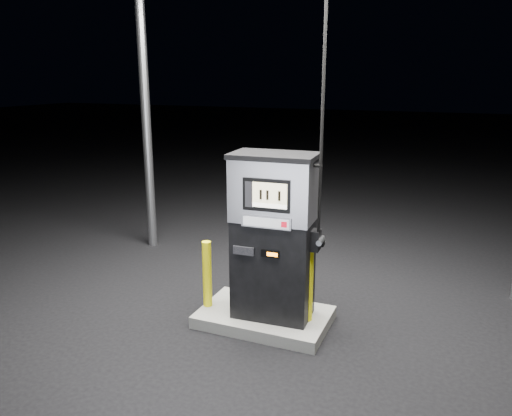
% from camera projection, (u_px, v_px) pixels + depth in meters
% --- Properties ---
extents(ground, '(80.00, 80.00, 0.00)m').
position_uv_depth(ground, '(264.00, 322.00, 6.29)').
color(ground, black).
rests_on(ground, ground).
extents(pump_island, '(1.60, 1.00, 0.15)m').
position_uv_depth(pump_island, '(264.00, 317.00, 6.27)').
color(pump_island, slate).
rests_on(pump_island, ground).
extents(fuel_dispenser, '(1.12, 0.65, 4.17)m').
position_uv_depth(fuel_dispenser, '(274.00, 235.00, 5.92)').
color(fuel_dispenser, black).
rests_on(fuel_dispenser, pump_island).
extents(bollard_left, '(0.12, 0.12, 0.86)m').
position_uv_depth(bollard_left, '(207.00, 274.00, 6.32)').
color(bollard_left, '#FFF40E').
rests_on(bollard_left, pump_island).
extents(bollard_right, '(0.17, 0.17, 0.98)m').
position_uv_depth(bollard_right, '(308.00, 282.00, 5.93)').
color(bollard_right, '#FFF40E').
rests_on(bollard_right, pump_island).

